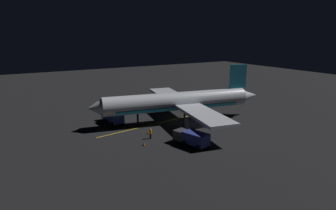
{
  "coord_description": "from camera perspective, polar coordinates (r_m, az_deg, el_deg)",
  "views": [
    {
      "loc": [
        -45.38,
        28.68,
        16.37
      ],
      "look_at": [
        0.0,
        2.0,
        3.5
      ],
      "focal_mm": 31.56,
      "sensor_mm": 36.0,
      "label": 1
    }
  ],
  "objects": [
    {
      "name": "ground_crew_worker",
      "position": [
        47.06,
        -3.4,
        -5.5
      ],
      "size": [
        0.4,
        0.4,
        1.74
      ],
      "color": "black",
      "rests_on": "ground_plane"
    },
    {
      "name": "ground_plane",
      "position": [
        56.15,
        1.76,
        -3.32
      ],
      "size": [
        180.0,
        180.0,
        0.2
      ],
      "primitive_type": "cube",
      "color": "black"
    },
    {
      "name": "traffic_cone_near_right",
      "position": [
        54.61,
        -4.87,
        -3.48
      ],
      "size": [
        0.5,
        0.5,
        0.55
      ],
      "color": "#EA590F",
      "rests_on": "ground_plane"
    },
    {
      "name": "traffic_cone_near_left",
      "position": [
        49.44,
        -3.81,
        -5.32
      ],
      "size": [
        0.5,
        0.5,
        0.55
      ],
      "color": "#EA590F",
      "rests_on": "ground_plane"
    },
    {
      "name": "baggage_truck",
      "position": [
        55.71,
        -10.56,
        -2.18
      ],
      "size": [
        6.03,
        2.57,
        2.6
      ],
      "color": "navy",
      "rests_on": "ground_plane"
    },
    {
      "name": "traffic_cone_under_wing",
      "position": [
        53.95,
        -9.82,
        -3.86
      ],
      "size": [
        0.5,
        0.5,
        0.55
      ],
      "color": "#EA590F",
      "rests_on": "ground_plane"
    },
    {
      "name": "airliner",
      "position": [
        55.35,
        2.35,
        0.57
      ],
      "size": [
        30.94,
        33.76,
        10.37
      ],
      "color": "silver",
      "rests_on": "ground_plane"
    },
    {
      "name": "catering_truck",
      "position": [
        44.22,
        4.71,
        -6.45
      ],
      "size": [
        5.96,
        3.56,
        2.18
      ],
      "color": "navy",
      "rests_on": "ground_plane"
    },
    {
      "name": "apron_guide_stripe",
      "position": [
        54.9,
        -2.25,
        -3.62
      ],
      "size": [
        3.8,
        23.93,
        0.01
      ],
      "primitive_type": "cube",
      "rotation": [
        0.0,
        0.0,
        0.15
      ],
      "color": "gold",
      "rests_on": "ground_plane"
    },
    {
      "name": "traffic_cone_far",
      "position": [
        44.58,
        -4.65,
        -7.51
      ],
      "size": [
        0.5,
        0.5,
        0.55
      ],
      "color": "#EA590F",
      "rests_on": "ground_plane"
    }
  ]
}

